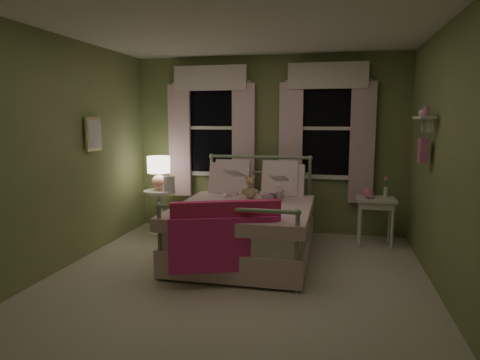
% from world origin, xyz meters
% --- Properties ---
extents(room_shell, '(4.20, 4.20, 4.20)m').
position_xyz_m(room_shell, '(0.00, 0.00, 1.30)').
color(room_shell, beige).
rests_on(room_shell, ground).
extents(bed, '(1.58, 2.04, 1.18)m').
position_xyz_m(bed, '(-0.06, 0.83, 0.38)').
color(bed, white).
rests_on(bed, ground).
extents(pink_throw, '(1.06, 0.51, 0.71)m').
position_xyz_m(pink_throw, '(-0.06, -0.20, 0.61)').
color(pink_throw, '#E32C6A').
rests_on(pink_throw, bed).
extents(child_left, '(0.31, 0.26, 0.73)m').
position_xyz_m(child_left, '(-0.34, 1.25, 0.94)').
color(child_left, '#F7D1DD').
rests_on(child_left, bed).
extents(child_right, '(0.41, 0.34, 0.78)m').
position_xyz_m(child_right, '(0.22, 1.25, 0.96)').
color(child_right, '#F7D1DD').
rests_on(child_right, bed).
extents(book_left, '(0.22, 0.17, 0.26)m').
position_xyz_m(book_left, '(-0.34, 1.00, 0.96)').
color(book_left, beige).
rests_on(book_left, child_left).
extents(book_right, '(0.21, 0.14, 0.26)m').
position_xyz_m(book_right, '(0.22, 1.00, 0.92)').
color(book_right, beige).
rests_on(book_right, child_right).
extents(teddy_bear, '(0.22, 0.17, 0.29)m').
position_xyz_m(teddy_bear, '(-0.06, 1.09, 0.79)').
color(teddy_bear, tan).
rests_on(teddy_bear, bed).
extents(nightstand_left, '(0.46, 0.46, 0.65)m').
position_xyz_m(nightstand_left, '(-1.51, 1.55, 0.42)').
color(nightstand_left, white).
rests_on(nightstand_left, ground).
extents(table_lamp, '(0.33, 0.33, 0.49)m').
position_xyz_m(table_lamp, '(-1.51, 1.55, 0.95)').
color(table_lamp, '#E79E89').
rests_on(table_lamp, nightstand_left).
extents(book_nightstand, '(0.20, 0.25, 0.02)m').
position_xyz_m(book_nightstand, '(-1.41, 1.47, 0.66)').
color(book_nightstand, beige).
rests_on(book_nightstand, nightstand_left).
extents(nightstand_right, '(0.50, 0.40, 0.64)m').
position_xyz_m(nightstand_right, '(1.53, 1.62, 0.55)').
color(nightstand_right, white).
rests_on(nightstand_right, ground).
extents(pink_toy, '(0.14, 0.19, 0.14)m').
position_xyz_m(pink_toy, '(1.43, 1.62, 0.71)').
color(pink_toy, pink).
rests_on(pink_toy, nightstand_right).
extents(bud_vase, '(0.06, 0.06, 0.28)m').
position_xyz_m(bud_vase, '(1.65, 1.67, 0.79)').
color(bud_vase, white).
rests_on(bud_vase, nightstand_right).
extents(window_left, '(1.34, 0.13, 1.96)m').
position_xyz_m(window_left, '(-0.85, 2.03, 1.62)').
color(window_left, black).
rests_on(window_left, room_shell).
extents(window_right, '(1.34, 0.13, 1.96)m').
position_xyz_m(window_right, '(0.85, 2.03, 1.62)').
color(window_right, black).
rests_on(window_right, room_shell).
extents(wall_shelf, '(0.15, 0.50, 0.60)m').
position_xyz_m(wall_shelf, '(1.90, 0.70, 1.52)').
color(wall_shelf, white).
rests_on(wall_shelf, room_shell).
extents(framed_picture, '(0.03, 0.32, 0.42)m').
position_xyz_m(framed_picture, '(-1.95, 0.60, 1.50)').
color(framed_picture, beige).
rests_on(framed_picture, room_shell).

